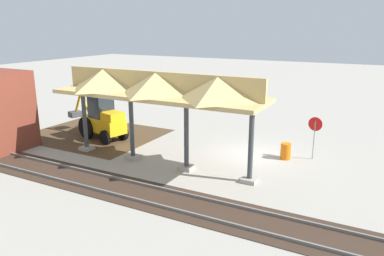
% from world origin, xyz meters
% --- Properties ---
extents(ground_plane, '(120.00, 120.00, 0.00)m').
position_xyz_m(ground_plane, '(0.00, 0.00, 0.00)').
color(ground_plane, '#9E998E').
extents(dirt_work_zone, '(8.50, 7.00, 0.01)m').
position_xyz_m(dirt_work_zone, '(10.85, 1.01, 0.00)').
color(dirt_work_zone, '#4C3823').
rests_on(dirt_work_zone, ground).
extents(platform_canopy, '(11.31, 3.20, 4.90)m').
position_xyz_m(platform_canopy, '(3.94, 3.72, 4.15)').
color(platform_canopy, '#9E998E').
rests_on(platform_canopy, ground).
extents(rail_tracks, '(60.00, 2.58, 0.15)m').
position_xyz_m(rail_tracks, '(0.00, 7.17, 0.03)').
color(rail_tracks, slate).
rests_on(rail_tracks, ground).
extents(stop_sign, '(0.76, 0.14, 2.38)m').
position_xyz_m(stop_sign, '(-3.12, -0.90, 1.71)').
color(stop_sign, gray).
rests_on(stop_sign, ground).
extents(backhoe, '(5.45, 2.51, 2.82)m').
position_xyz_m(backhoe, '(9.75, 1.41, 1.26)').
color(backhoe, '#EAB214').
rests_on(backhoe, ground).
extents(dirt_mound, '(4.85, 4.85, 1.38)m').
position_xyz_m(dirt_mound, '(12.09, 0.56, 0.00)').
color(dirt_mound, '#4C3823').
rests_on(dirt_mound, ground).
extents(traffic_barrel, '(0.56, 0.56, 0.90)m').
position_xyz_m(traffic_barrel, '(-1.79, -0.23, 0.45)').
color(traffic_barrel, orange).
rests_on(traffic_barrel, ground).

